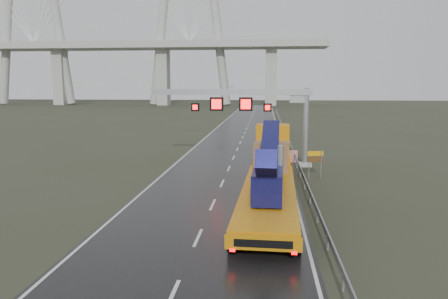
# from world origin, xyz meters

# --- Properties ---
(ground) EXTENTS (400.00, 400.00, 0.00)m
(ground) POSITION_xyz_m (0.00, 0.00, 0.00)
(ground) COLOR #303424
(ground) RESTS_ON ground
(road) EXTENTS (11.00, 200.00, 0.02)m
(road) POSITION_xyz_m (0.00, 40.00, 0.01)
(road) COLOR black
(road) RESTS_ON ground
(guardrail) EXTENTS (0.20, 140.00, 1.40)m
(guardrail) POSITION_xyz_m (6.10, 30.00, 0.70)
(guardrail) COLOR gray
(guardrail) RESTS_ON ground
(sign_gantry) EXTENTS (14.90, 1.20, 7.42)m
(sign_gantry) POSITION_xyz_m (2.10, 17.99, 5.61)
(sign_gantry) COLOR #AEAEAA
(sign_gantry) RESTS_ON ground
(heavy_haul_truck) EXTENTS (3.79, 21.28, 4.97)m
(heavy_haul_truck) POSITION_xyz_m (3.61, 7.41, 1.93)
(heavy_haul_truck) COLOR #C36A0A
(heavy_haul_truck) RESTS_ON ground
(exit_sign_pair) EXTENTS (1.29, 0.37, 2.26)m
(exit_sign_pair) POSITION_xyz_m (7.23, 12.60, 1.58)
(exit_sign_pair) COLOR #9EA2A7
(exit_sign_pair) RESTS_ON ground
(striped_barrier) EXTENTS (0.76, 0.55, 1.15)m
(striped_barrier) POSITION_xyz_m (6.00, 20.00, 0.58)
(striped_barrier) COLOR red
(striped_barrier) RESTS_ON ground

